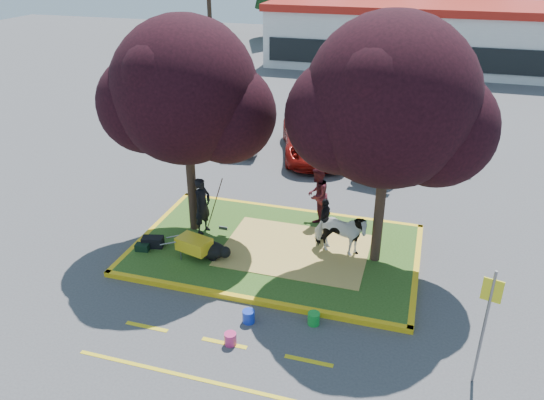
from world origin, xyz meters
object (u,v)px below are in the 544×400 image
(bucket_pink, at_px, (230,339))
(cow, at_px, (340,234))
(sign_post, at_px, (487,315))
(bucket_blue, at_px, (249,316))
(bucket_green, at_px, (314,319))
(car_black, at_px, (185,124))
(wheelbarrow, at_px, (194,245))
(handler, at_px, (203,206))
(calf, at_px, (208,249))
(car_silver, at_px, (246,132))

(bucket_pink, bearing_deg, cow, 68.42)
(sign_post, relative_size, bucket_blue, 8.57)
(bucket_green, xyz_separation_m, bucket_pink, (-1.67, -1.25, -0.01))
(bucket_green, relative_size, bucket_pink, 1.04)
(car_black, bearing_deg, wheelbarrow, -44.87)
(cow, distance_m, handler, 4.29)
(bucket_green, bearing_deg, cow, 89.17)
(cow, xyz_separation_m, calf, (-3.58, -1.24, -0.44))
(sign_post, height_order, car_silver, sign_post)
(calf, height_order, handler, handler)
(sign_post, distance_m, car_silver, 15.28)
(bucket_pink, height_order, bucket_blue, bucket_blue)
(handler, bearing_deg, bucket_blue, -128.67)
(bucket_green, bearing_deg, car_black, 127.34)
(bucket_green, height_order, bucket_pink, bucket_green)
(car_silver, bearing_deg, calf, 92.30)
(wheelbarrow, distance_m, car_silver, 9.74)
(calf, xyz_separation_m, car_black, (-5.24, 9.64, 0.24))
(bucket_green, distance_m, bucket_pink, 2.09)
(bucket_green, relative_size, car_black, 0.08)
(cow, distance_m, car_silver, 9.95)
(sign_post, xyz_separation_m, bucket_green, (-3.62, 0.85, -1.57))
(cow, distance_m, car_black, 12.18)
(wheelbarrow, relative_size, bucket_blue, 5.33)
(cow, relative_size, bucket_blue, 4.97)
(cow, height_order, bucket_pink, cow)
(bucket_pink, relative_size, car_silver, 0.08)
(cow, distance_m, bucket_blue, 3.87)
(bucket_blue, bearing_deg, sign_post, -5.19)
(bucket_blue, distance_m, car_silver, 12.35)
(calf, relative_size, car_silver, 0.30)
(calf, distance_m, sign_post, 7.76)
(wheelbarrow, distance_m, car_black, 10.97)
(wheelbarrow, bearing_deg, bucket_pink, -38.65)
(bucket_green, distance_m, car_black, 14.47)
(calf, relative_size, bucket_pink, 3.72)
(sign_post, height_order, bucket_blue, sign_post)
(calf, bearing_deg, cow, 18.62)
(bucket_green, bearing_deg, car_silver, 116.60)
(car_black, bearing_deg, bucket_pink, -42.34)
(bucket_pink, bearing_deg, car_silver, 107.58)
(wheelbarrow, bearing_deg, bucket_green, -8.91)
(cow, distance_m, calf, 3.81)
(calf, xyz_separation_m, car_silver, (-2.11, 9.41, 0.23))
(car_black, relative_size, car_silver, 0.98)
(handler, relative_size, car_black, 0.48)
(car_silver, bearing_deg, bucket_pink, 97.26)
(calf, relative_size, bucket_blue, 3.48)
(cow, bearing_deg, sign_post, -132.10)
(cow, distance_m, wheelbarrow, 4.16)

